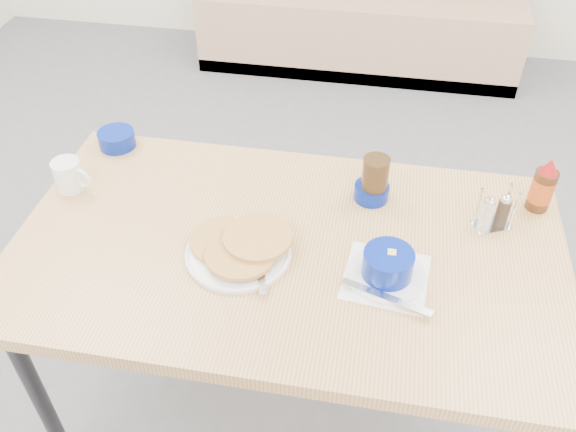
% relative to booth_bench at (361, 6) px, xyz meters
% --- Properties ---
extents(booth_bench, '(1.90, 0.56, 1.22)m').
position_rel_booth_bench_xyz_m(booth_bench, '(0.00, 0.00, 0.00)').
color(booth_bench, tan).
rests_on(booth_bench, ground).
extents(dining_table, '(1.40, 0.80, 0.76)m').
position_rel_booth_bench_xyz_m(dining_table, '(0.00, -2.53, 0.35)').
color(dining_table, tan).
rests_on(dining_table, ground).
extents(pancake_plate, '(0.26, 0.26, 0.05)m').
position_rel_booth_bench_xyz_m(pancake_plate, '(-0.11, -2.58, 0.43)').
color(pancake_plate, white).
rests_on(pancake_plate, dining_table).
extents(coffee_mug, '(0.11, 0.08, 0.09)m').
position_rel_booth_bench_xyz_m(coffee_mug, '(-0.64, -2.41, 0.46)').
color(coffee_mug, white).
rests_on(coffee_mug, dining_table).
extents(grits_setting, '(0.22, 0.23, 0.08)m').
position_rel_booth_bench_xyz_m(grits_setting, '(0.25, -2.60, 0.45)').
color(grits_setting, white).
rests_on(grits_setting, dining_table).
extents(creamer_bowl, '(0.11, 0.11, 0.05)m').
position_rel_booth_bench_xyz_m(creamer_bowl, '(-0.59, -2.19, 0.43)').
color(creamer_bowl, navy).
rests_on(creamer_bowl, dining_table).
extents(butter_bowl, '(0.10, 0.10, 0.04)m').
position_rel_booth_bench_xyz_m(butter_bowl, '(0.19, -2.31, 0.43)').
color(butter_bowl, navy).
rests_on(butter_bowl, dining_table).
extents(amber_tumbler, '(0.09, 0.09, 0.14)m').
position_rel_booth_bench_xyz_m(amber_tumbler, '(0.20, -2.31, 0.48)').
color(amber_tumbler, '#362411').
rests_on(amber_tumbler, dining_table).
extents(condiment_caddy, '(0.11, 0.09, 0.12)m').
position_rel_booth_bench_xyz_m(condiment_caddy, '(0.51, -2.37, 0.45)').
color(condiment_caddy, silver).
rests_on(condiment_caddy, dining_table).
extents(syrup_bottle, '(0.06, 0.06, 0.16)m').
position_rel_booth_bench_xyz_m(syrup_bottle, '(0.64, -2.27, 0.48)').
color(syrup_bottle, '#47230F').
rests_on(syrup_bottle, dining_table).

